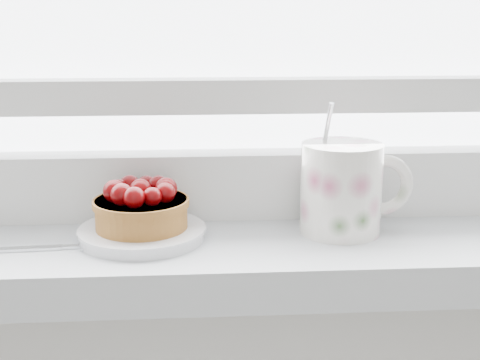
{
  "coord_description": "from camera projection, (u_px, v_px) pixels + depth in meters",
  "views": [
    {
      "loc": [
        0.01,
        1.27,
        1.16
      ],
      "look_at": [
        0.05,
        1.88,
        1.0
      ],
      "focal_mm": 50.0,
      "sensor_mm": 36.0,
      "label": 1
    }
  ],
  "objects": [
    {
      "name": "saucer",
      "position": [
        142.0,
        233.0,
        0.65
      ],
      "size": [
        0.12,
        0.12,
        0.01
      ],
      "primitive_type": "cylinder",
      "color": "silver",
      "rests_on": "windowsill"
    },
    {
      "name": "raspberry_tart",
      "position": [
        141.0,
        206.0,
        0.64
      ],
      "size": [
        0.09,
        0.09,
        0.05
      ],
      "color": "brown",
      "rests_on": "saucer"
    },
    {
      "name": "floral_mug",
      "position": [
        344.0,
        186.0,
        0.66
      ],
      "size": [
        0.12,
        0.09,
        0.13
      ],
      "color": "white",
      "rests_on": "windowsill"
    },
    {
      "name": "fork",
      "position": [
        46.0,
        248.0,
        0.62
      ],
      "size": [
        0.17,
        0.03,
        0.0
      ],
      "color": "silver",
      "rests_on": "windowsill"
    }
  ]
}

